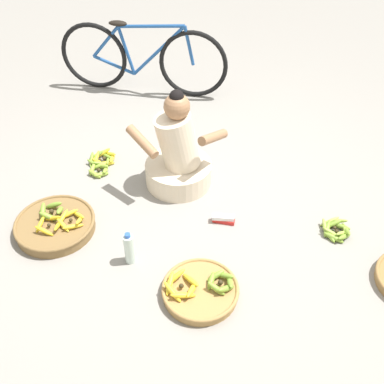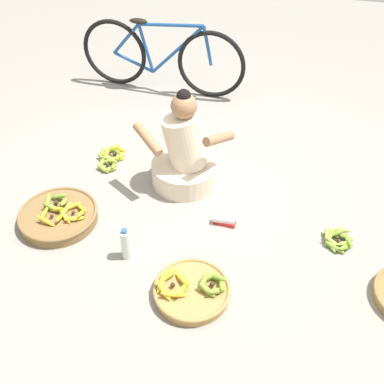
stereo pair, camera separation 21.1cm
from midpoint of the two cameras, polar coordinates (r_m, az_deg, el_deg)
name	(u,v)px [view 2 (the right image)]	position (r m, az deg, el deg)	size (l,w,h in m)	color
ground_plane	(199,210)	(3.42, 2.60, -2.31)	(10.00, 10.00, 0.00)	gray
vendor_woman_front	(184,155)	(3.50, 0.78, 4.59)	(0.74, 0.54, 0.82)	beige
bicycle_leaning	(161,57)	(4.75, -2.53, 16.43)	(1.70, 0.10, 0.73)	black
banana_basket_front_left	(59,216)	(3.41, -14.61, -2.92)	(0.57, 0.57, 0.16)	brown
banana_basket_back_right	(192,290)	(2.88, 2.12, -12.21)	(0.48, 0.48, 0.14)	#A87F47
loose_bananas_near_bicycle	(111,158)	(3.90, -8.55, 4.23)	(0.25, 0.37, 0.09)	#8CAD38
loose_bananas_near_vendor	(338,240)	(3.35, 19.48, -5.67)	(0.23, 0.26, 0.09)	#9EB747
water_bottle	(126,244)	(3.03, -6.25, -6.54)	(0.07, 0.07, 0.26)	silver
packet_carton_stack	(224,221)	(3.30, 5.88, -3.67)	(0.17, 0.06, 0.06)	red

